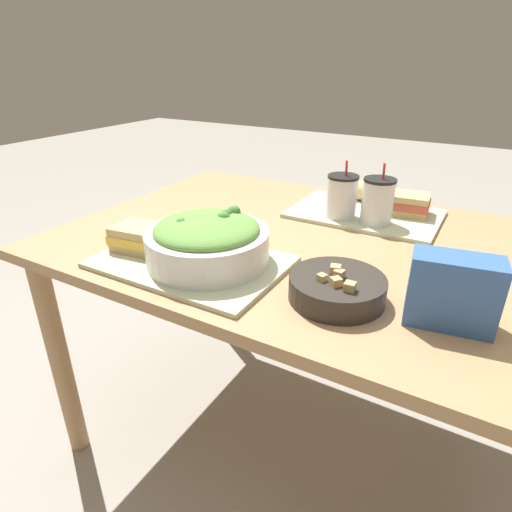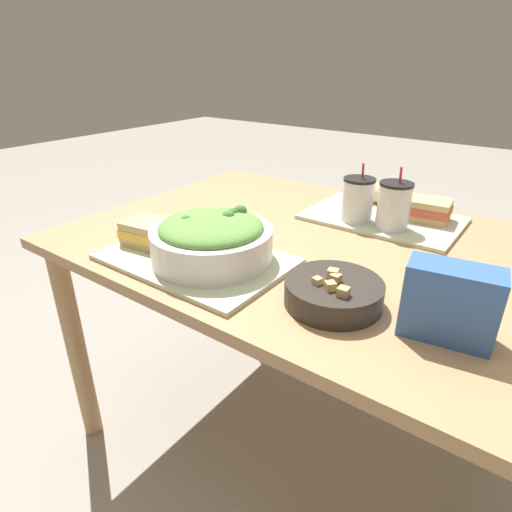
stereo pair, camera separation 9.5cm
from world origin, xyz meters
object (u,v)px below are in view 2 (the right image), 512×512
object	(u,v)px
sandwich_near	(152,233)
sandwich_far	(427,210)
soup_bowl	(333,292)
drink_cup_dark	(358,201)
drink_cup_red	(394,207)
baguette_near	(211,226)
chip_bag	(450,303)
salad_bowl	(212,238)
baguette_far	(383,195)

from	to	relation	value
sandwich_near	sandwich_far	bearing A→B (deg)	42.13
soup_bowl	drink_cup_dark	world-z (taller)	drink_cup_dark
soup_bowl	sandwich_near	distance (m)	0.52
sandwich_far	drink_cup_red	bearing A→B (deg)	-120.91
sandwich_near	drink_cup_dark	distance (m)	0.61
baguette_near	soup_bowl	bearing A→B (deg)	-112.36
sandwich_far	chip_bag	bearing A→B (deg)	-75.78
soup_bowl	sandwich_far	size ratio (longest dim) A/B	1.42
salad_bowl	soup_bowl	xyz separation A→B (m)	(0.33, 0.01, -0.04)
salad_bowl	sandwich_far	distance (m)	0.68
soup_bowl	drink_cup_red	bearing A→B (deg)	96.04
sandwich_far	drink_cup_red	world-z (taller)	drink_cup_red
soup_bowl	drink_cup_dark	xyz separation A→B (m)	(-0.16, 0.46, 0.04)
salad_bowl	baguette_far	size ratio (longest dim) A/B	2.11
sandwich_near	baguette_near	world-z (taller)	baguette_near
salad_bowl	drink_cup_red	size ratio (longest dim) A/B	1.63
salad_bowl	baguette_far	world-z (taller)	salad_bowl
drink_cup_red	drink_cup_dark	bearing A→B (deg)	-180.00
salad_bowl	sandwich_far	world-z (taller)	salad_bowl
sandwich_far	drink_cup_dark	xyz separation A→B (m)	(-0.17, -0.13, 0.03)
baguette_far	drink_cup_red	distance (m)	0.22
baguette_near	drink_cup_dark	xyz separation A→B (m)	(0.26, 0.36, 0.03)
drink_cup_dark	drink_cup_red	bearing A→B (deg)	0.00
baguette_near	sandwich_far	bearing A→B (deg)	-51.03
salad_bowl	chip_bag	bearing A→B (deg)	2.73
baguette_far	drink_cup_dark	bearing A→B (deg)	-167.92
soup_bowl	drink_cup_dark	size ratio (longest dim) A/B	1.15
salad_bowl	drink_cup_dark	distance (m)	0.49
drink_cup_red	soup_bowl	bearing A→B (deg)	-83.96
drink_cup_dark	sandwich_near	bearing A→B (deg)	-126.01
sandwich_far	drink_cup_red	distance (m)	0.15
drink_cup_dark	drink_cup_red	size ratio (longest dim) A/B	0.97
soup_bowl	chip_bag	bearing A→B (deg)	5.39
baguette_near	salad_bowl	bearing A→B (deg)	-146.55
baguette_far	drink_cup_red	xyz separation A→B (m)	(0.10, -0.19, 0.03)
soup_bowl	baguette_near	size ratio (longest dim) A/B	1.45
sandwich_near	baguette_near	size ratio (longest dim) A/B	1.12
sandwich_near	drink_cup_dark	bearing A→B (deg)	46.57
sandwich_far	drink_cup_dark	size ratio (longest dim) A/B	0.81
sandwich_far	baguette_far	distance (m)	0.17
salad_bowl	baguette_near	distance (m)	0.14
baguette_near	drink_cup_dark	bearing A→B (deg)	-45.46
soup_bowl	drink_cup_red	world-z (taller)	drink_cup_red
baguette_far	salad_bowl	bearing A→B (deg)	179.56
soup_bowl	sandwich_near	world-z (taller)	sandwich_near
baguette_far	drink_cup_dark	size ratio (longest dim) A/B	0.80
baguette_near	drink_cup_red	distance (m)	0.52
soup_bowl	baguette_near	xyz separation A→B (m)	(-0.42, 0.10, 0.02)
drink_cup_red	chip_bag	xyz separation A→B (m)	(0.26, -0.44, -0.00)
baguette_far	chip_bag	xyz separation A→B (m)	(0.37, -0.63, 0.03)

